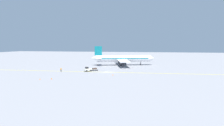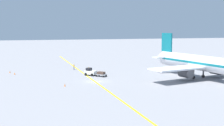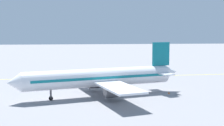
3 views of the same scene
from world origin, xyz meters
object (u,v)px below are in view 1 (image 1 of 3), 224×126
(ground_crew_worker, at_px, (61,70))
(traffic_cone_near_nose, at_px, (113,75))
(traffic_cone_far_edge, at_px, (98,64))
(traffic_cone_mid_apron, at_px, (52,78))
(baggage_tug_white, at_px, (88,69))
(traffic_cone_by_wingtip, at_px, (40,79))
(baggage_cart_trailing, at_px, (95,69))
(airplane_at_gate, at_px, (123,59))

(ground_crew_worker, distance_m, traffic_cone_near_nose, 23.96)
(traffic_cone_far_edge, bearing_deg, ground_crew_worker, -18.28)
(traffic_cone_mid_apron, xyz_separation_m, traffic_cone_far_edge, (-42.74, 4.08, 0.00))
(baggage_tug_white, relative_size, traffic_cone_by_wingtip, 5.81)
(baggage_cart_trailing, xyz_separation_m, traffic_cone_near_nose, (9.95, 10.07, -0.49))
(baggage_tug_white, distance_m, baggage_cart_trailing, 3.30)
(ground_crew_worker, bearing_deg, traffic_cone_far_edge, 161.72)
(baggage_cart_trailing, distance_m, traffic_cone_near_nose, 14.16)
(traffic_cone_mid_apron, height_order, traffic_cone_far_edge, same)
(baggage_cart_trailing, distance_m, traffic_cone_mid_apron, 22.74)
(ground_crew_worker, bearing_deg, traffic_cone_by_wingtip, 4.71)
(traffic_cone_near_nose, relative_size, traffic_cone_far_edge, 1.00)
(ground_crew_worker, height_order, traffic_cone_near_nose, ground_crew_worker)
(traffic_cone_near_nose, bearing_deg, airplane_at_gate, -179.25)
(baggage_cart_trailing, height_order, traffic_cone_far_edge, baggage_cart_trailing)
(baggage_cart_trailing, xyz_separation_m, ground_crew_worker, (5.06, -13.38, 0.15))
(baggage_cart_trailing, height_order, traffic_cone_by_wingtip, baggage_cart_trailing)
(baggage_tug_white, bearing_deg, traffic_cone_by_wingtip, -25.46)
(baggage_tug_white, bearing_deg, traffic_cone_far_edge, -174.82)
(airplane_at_gate, distance_m, traffic_cone_mid_apron, 47.40)
(traffic_cone_mid_apron, distance_m, traffic_cone_by_wingtip, 3.61)
(airplane_at_gate, distance_m, traffic_cone_far_edge, 14.61)
(airplane_at_gate, height_order, baggage_tug_white, airplane_at_gate)
(traffic_cone_by_wingtip, bearing_deg, baggage_cart_trailing, 151.97)
(airplane_at_gate, height_order, traffic_cone_mid_apron, airplane_at_gate)
(traffic_cone_far_edge, bearing_deg, baggage_tug_white, 5.18)
(traffic_cone_by_wingtip, bearing_deg, traffic_cone_far_edge, 170.47)
(ground_crew_worker, distance_m, traffic_cone_by_wingtip, 17.44)
(traffic_cone_by_wingtip, distance_m, traffic_cone_far_edge, 44.75)
(airplane_at_gate, bearing_deg, traffic_cone_by_wingtip, -25.62)
(ground_crew_worker, bearing_deg, traffic_cone_mid_apron, 16.60)
(baggage_cart_trailing, relative_size, traffic_cone_mid_apron, 5.16)
(traffic_cone_near_nose, relative_size, traffic_cone_mid_apron, 1.00)
(ground_crew_worker, relative_size, traffic_cone_far_edge, 3.05)
(ground_crew_worker, relative_size, traffic_cone_mid_apron, 3.05)
(baggage_tug_white, xyz_separation_m, baggage_cart_trailing, (-2.30, 2.36, -0.14))
(traffic_cone_near_nose, xyz_separation_m, traffic_cone_by_wingtip, (12.48, -22.01, 0.00))
(baggage_cart_trailing, relative_size, traffic_cone_by_wingtip, 5.16)
(baggage_tug_white, relative_size, baggage_cart_trailing, 1.13)
(baggage_cart_trailing, distance_m, ground_crew_worker, 14.30)
(ground_crew_worker, xyz_separation_m, traffic_cone_by_wingtip, (17.37, 1.43, -0.63))
(traffic_cone_mid_apron, bearing_deg, traffic_cone_near_nose, 120.68)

